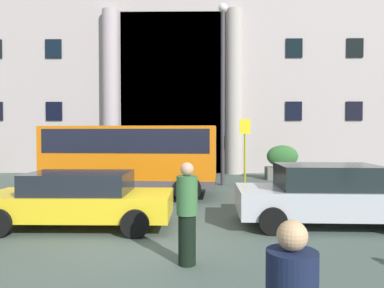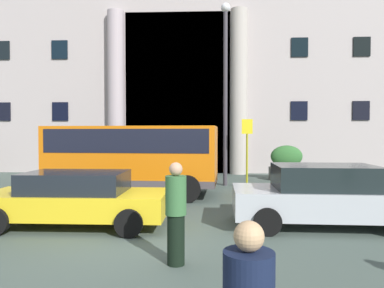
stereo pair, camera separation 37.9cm
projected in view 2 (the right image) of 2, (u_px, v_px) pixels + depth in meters
ground_plane at (127, 243)px, 7.49m from camera, size 80.00×64.00×0.12m
office_building_facade at (183, 50)px, 24.72m from camera, size 34.19×9.73×16.14m
orange_minibus at (134, 154)px, 12.98m from camera, size 6.15×2.95×2.51m
bus_stop_sign at (247, 146)px, 14.59m from camera, size 0.44×0.08×2.85m
hedge_planter_far_west at (126, 165)px, 17.78m from camera, size 2.19×0.98×1.41m
hedge_planter_east at (287, 163)px, 17.45m from camera, size 1.61×0.80×1.68m
parked_estate_mid at (76, 198)px, 8.62m from camera, size 4.38×1.94×1.32m
parked_sedan_far at (324, 195)px, 8.60m from camera, size 4.42×2.14×1.49m
motorcycle_near_kerb at (378, 194)px, 10.60m from camera, size 1.94×0.55×0.89m
pedestrian_woman_dark_dress at (176, 213)px, 6.07m from camera, size 0.36×0.36×1.75m
lamppost_plaza_centre at (225, 80)px, 15.41m from camera, size 0.40×0.40×7.88m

